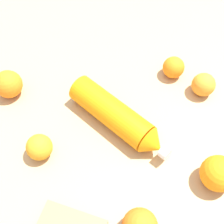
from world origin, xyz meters
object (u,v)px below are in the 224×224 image
orange_2 (203,85)px  orange_4 (39,147)px  orange_0 (218,173)px  orange_3 (174,67)px  orange_5 (8,84)px  water_bottle (118,117)px

orange_2 → orange_4: bearing=137.7°
orange_0 → orange_3: 0.34m
orange_0 → orange_4: bearing=103.5°
orange_0 → orange_3: size_ratio=1.33×
orange_3 → orange_4: size_ratio=0.98×
orange_4 → orange_5: (0.13, 0.18, 0.01)m
orange_5 → water_bottle: bearing=-86.3°
water_bottle → orange_3: water_bottle is taller
orange_2 → orange_3: size_ratio=1.04×
orange_4 → orange_0: bearing=-76.5°
water_bottle → orange_4: size_ratio=4.64×
orange_5 → orange_0: bearing=-93.3°
water_bottle → orange_4: (-0.15, 0.14, -0.00)m
orange_5 → orange_4: bearing=-126.9°
orange_0 → orange_4: size_ratio=1.29×
water_bottle → orange_3: size_ratio=4.75×
orange_3 → orange_5: orange_5 is taller
orange_2 → orange_3: 0.10m
water_bottle → orange_0: (-0.05, -0.27, 0.00)m
orange_4 → orange_3: bearing=-30.4°
orange_2 → orange_4: size_ratio=1.02×
water_bottle → orange_0: bearing=8.0°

